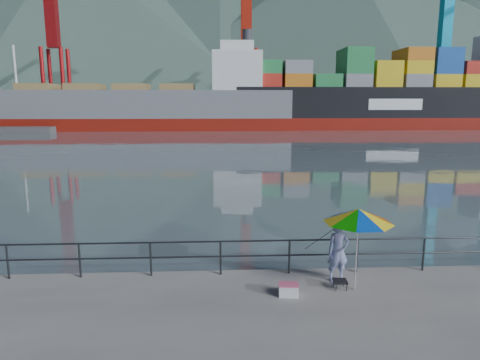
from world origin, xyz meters
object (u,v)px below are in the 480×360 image
container_ship (394,97)px  fisherman (338,252)px  bulk_carrier (154,107)px  cooler_bag (288,290)px  beach_umbrella (358,216)px

container_ship → fisherman: bearing=-113.3°
bulk_carrier → container_ship: container_ship is taller
cooler_bag → fisherman: bearing=35.7°
cooler_bag → container_ship: size_ratio=0.01×
fisherman → beach_umbrella: bearing=-69.7°
beach_umbrella → bulk_carrier: (-15.55, 71.30, 2.05)m
bulk_carrier → container_ship: 46.03m
bulk_carrier → container_ship: size_ratio=0.93×
container_ship → bulk_carrier: bearing=-179.0°
fisherman → cooler_bag: size_ratio=3.43×
container_ship → beach_umbrella: bearing=-112.9°
fisherman → container_ship: (30.75, 71.48, 5.00)m
fisherman → beach_umbrella: size_ratio=0.71×
beach_umbrella → bulk_carrier: 73.01m
fisherman → container_ship: container_ship is taller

